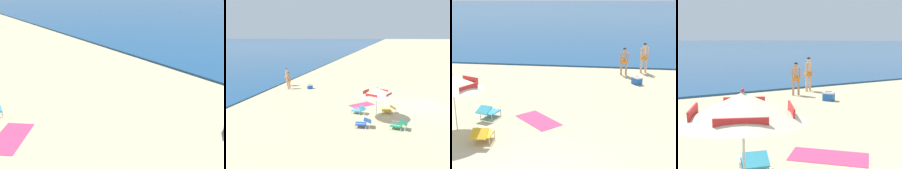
# 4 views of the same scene
# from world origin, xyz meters

# --- Properties ---
(ocean_water) EXTENTS (800.00, 800.00, 0.10)m
(ocean_water) POSITION_xyz_m (0.00, 413.16, 0.05)
(ocean_water) COLOR navy
(ocean_water) RESTS_ON ground
(beach_umbrella_striped_main) EXTENTS (2.57, 2.59, 1.98)m
(beach_umbrella_striped_main) POSITION_xyz_m (-3.22, 2.90, 1.67)
(beach_umbrella_striped_main) COLOR silver
(beach_umbrella_striped_main) RESTS_ON ground
(lounge_chair_beside_umbrella) EXTENTS (0.63, 0.94, 0.52)m
(lounge_chair_beside_umbrella) POSITION_xyz_m (-2.01, 2.17, 0.27)
(lounge_chair_beside_umbrella) COLOR gold
(lounge_chair_beside_umbrella) RESTS_ON ground
(lounge_chair_spare_folded) EXTENTS (0.73, 0.98, 0.51)m
(lounge_chair_spare_folded) POSITION_xyz_m (-2.58, 4.06, 0.27)
(lounge_chair_spare_folded) COLOR teal
(lounge_chair_spare_folded) RESTS_ON ground
(person_standing_near_shore) EXTENTS (0.50, 0.44, 1.79)m
(person_standing_near_shore) POSITION_xyz_m (3.90, 12.24, 1.04)
(person_standing_near_shore) COLOR #D8A87F
(person_standing_near_shore) RESTS_ON ground
(person_standing_beside) EXTENTS (0.47, 0.39, 1.61)m
(person_standing_beside) POSITION_xyz_m (2.70, 11.46, 0.93)
(person_standing_beside) COLOR tan
(person_standing_beside) RESTS_ON ground
(cooler_box) EXTENTS (0.58, 0.61, 0.43)m
(cooler_box) POSITION_xyz_m (3.29, 9.58, 0.20)
(cooler_box) COLOR #1E56A8
(cooler_box) RESTS_ON ground
(beach_towel) EXTENTS (1.92, 1.89, 0.01)m
(beach_towel) POSITION_xyz_m (-0.70, 4.10, 0.01)
(beach_towel) COLOR #DB3866
(beach_towel) RESTS_ON ground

